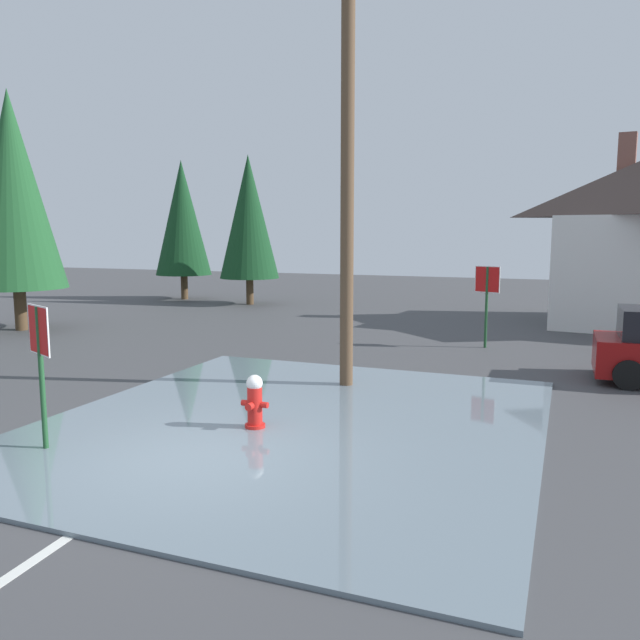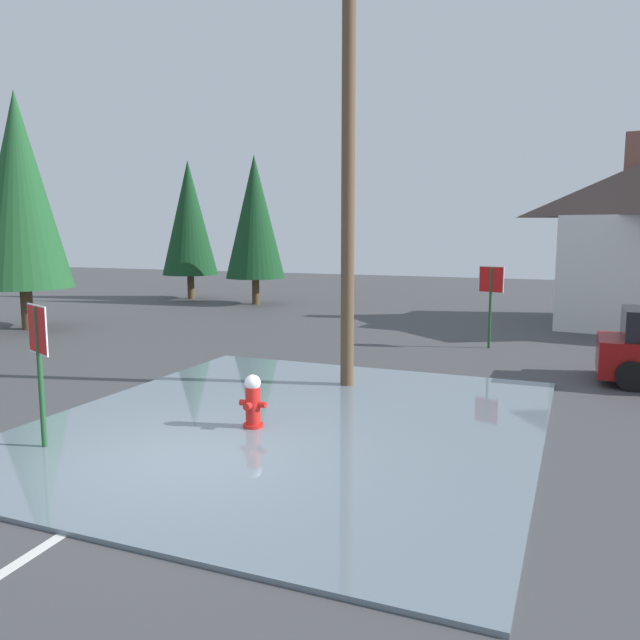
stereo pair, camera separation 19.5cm
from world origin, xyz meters
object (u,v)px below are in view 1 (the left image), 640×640
(fire_hydrant, at_px, (255,403))
(utility_pole, at_px, (347,153))
(pine_tree_tall_left, at_px, (182,218))
(stop_sign_near, at_px, (40,348))
(pine_tree_mid_left, at_px, (13,190))
(pine_tree_short_left, at_px, (249,217))
(stop_sign_far, at_px, (487,290))

(fire_hydrant, height_order, utility_pole, utility_pole)
(utility_pole, bearing_deg, pine_tree_tall_left, 133.43)
(stop_sign_near, distance_m, pine_tree_mid_left, 13.87)
(stop_sign_near, bearing_deg, pine_tree_mid_left, 137.95)
(utility_pole, relative_size, pine_tree_short_left, 1.39)
(stop_sign_near, height_order, pine_tree_mid_left, pine_tree_mid_left)
(stop_sign_near, bearing_deg, pine_tree_tall_left, 118.18)
(utility_pole, relative_size, stop_sign_far, 4.02)
(stop_sign_far, bearing_deg, pine_tree_short_left, 147.20)
(fire_hydrant, xyz_separation_m, pine_tree_tall_left, (-13.04, 17.64, 3.53))
(fire_hydrant, height_order, stop_sign_far, stop_sign_far)
(stop_sign_far, relative_size, pine_tree_short_left, 0.35)
(pine_tree_tall_left, bearing_deg, pine_tree_short_left, -11.75)
(stop_sign_near, height_order, pine_tree_tall_left, pine_tree_tall_left)
(stop_sign_far, bearing_deg, pine_tree_tall_left, 152.09)
(stop_sign_far, xyz_separation_m, pine_tree_tall_left, (-15.66, 8.29, 2.32))
(utility_pole, relative_size, pine_tree_tall_left, 1.39)
(stop_sign_far, height_order, pine_tree_tall_left, pine_tree_tall_left)
(stop_sign_far, height_order, pine_tree_short_left, pine_tree_short_left)
(fire_hydrant, bearing_deg, pine_tree_tall_left, 126.47)
(utility_pole, bearing_deg, pine_tree_mid_left, 164.60)
(stop_sign_near, distance_m, utility_pole, 7.04)
(utility_pole, bearing_deg, stop_sign_near, -117.89)
(fire_hydrant, height_order, pine_tree_short_left, pine_tree_short_left)
(utility_pole, xyz_separation_m, pine_tree_short_left, (-9.35, 13.37, -0.91))
(fire_hydrant, xyz_separation_m, pine_tree_short_left, (-8.92, 16.79, 3.53))
(stop_sign_far, distance_m, pine_tree_short_left, 13.92)
(stop_sign_near, relative_size, pine_tree_tall_left, 0.33)
(utility_pole, xyz_separation_m, stop_sign_far, (2.19, 5.94, -3.22))
(stop_sign_far, relative_size, pine_tree_tall_left, 0.35)
(fire_hydrant, relative_size, pine_tree_mid_left, 0.12)
(stop_sign_near, distance_m, stop_sign_far, 12.51)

